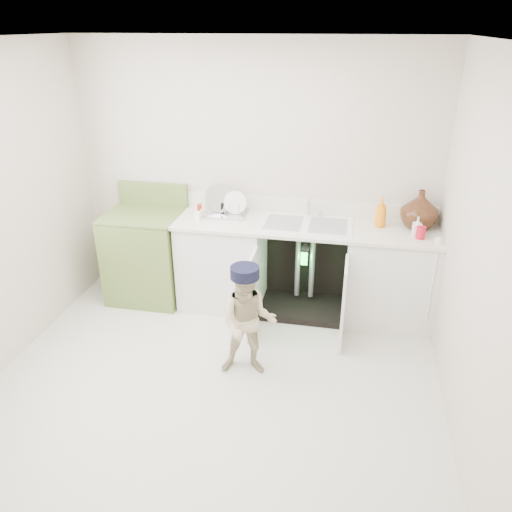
% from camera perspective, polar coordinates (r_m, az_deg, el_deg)
% --- Properties ---
extents(ground, '(3.50, 3.50, 0.00)m').
position_cam_1_polar(ground, '(4.13, -4.54, -13.76)').
color(ground, '#B9B3A2').
rests_on(ground, ground).
extents(room_shell, '(6.00, 5.50, 1.26)m').
position_cam_1_polar(room_shell, '(3.49, -5.23, 2.45)').
color(room_shell, beige).
rests_on(room_shell, ground).
extents(counter_run, '(2.44, 1.02, 1.25)m').
position_cam_1_polar(counter_run, '(4.79, 5.95, -1.11)').
color(counter_run, white).
rests_on(counter_run, ground).
extents(avocado_stove, '(0.73, 0.65, 1.13)m').
position_cam_1_polar(avocado_stove, '(5.15, -12.32, 0.20)').
color(avocado_stove, olive).
rests_on(avocado_stove, ground).
extents(repair_worker, '(0.63, 0.92, 0.94)m').
position_cam_1_polar(repair_worker, '(3.92, -0.89, -7.47)').
color(repair_worker, tan).
rests_on(repair_worker, ground).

